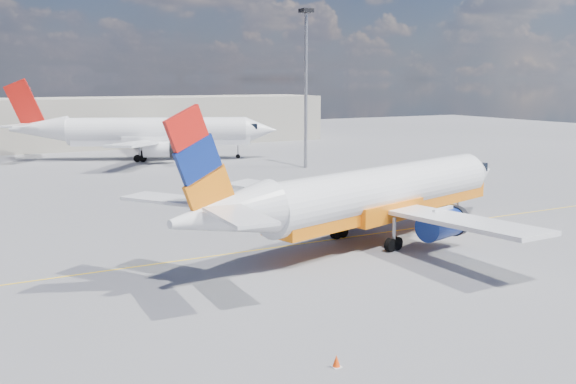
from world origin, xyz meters
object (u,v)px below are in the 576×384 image
second_jet (149,133)px  traffic_cone (336,361)px  gse_tug (441,209)px  main_jet (375,195)px

second_jet → traffic_cone: bearing=-77.6°
gse_tug → main_jet: bearing=-156.9°
traffic_cone → second_jet: bearing=79.5°
main_jet → traffic_cone: main_jet is taller
gse_tug → traffic_cone: gse_tug is taller
gse_tug → traffic_cone: 28.73m
second_jet → main_jet: bearing=-66.8°
second_jet → traffic_cone: (-12.50, -67.33, -3.47)m
second_jet → traffic_cone: second_jet is taller
main_jet → traffic_cone: bearing=-145.9°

